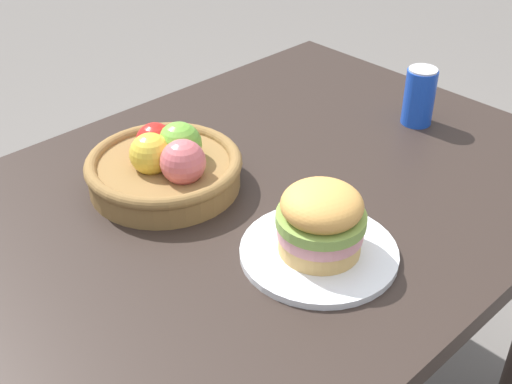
# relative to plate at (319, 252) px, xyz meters

# --- Properties ---
(dining_table) EXTENTS (1.40, 0.90, 0.75)m
(dining_table) POSITION_rel_plate_xyz_m (-0.01, 0.20, -0.11)
(dining_table) COLOR #2D231E
(dining_table) RESTS_ON ground_plane
(plate) EXTENTS (0.26, 0.26, 0.01)m
(plate) POSITION_rel_plate_xyz_m (0.00, 0.00, 0.00)
(plate) COLOR white
(plate) RESTS_ON dining_table
(sandwich) EXTENTS (0.14, 0.14, 0.12)m
(sandwich) POSITION_rel_plate_xyz_m (0.00, 0.00, 0.07)
(sandwich) COLOR #DBAD60
(sandwich) RESTS_ON plate
(soda_can) EXTENTS (0.07, 0.07, 0.13)m
(soda_can) POSITION_rel_plate_xyz_m (0.49, 0.16, 0.06)
(soda_can) COLOR blue
(soda_can) RESTS_ON dining_table
(fruit_basket) EXTENTS (0.29, 0.29, 0.12)m
(fruit_basket) POSITION_rel_plate_xyz_m (-0.05, 0.33, 0.04)
(fruit_basket) COLOR olive
(fruit_basket) RESTS_ON dining_table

